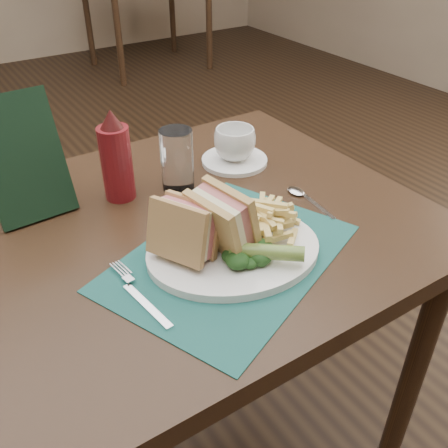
{
  "coord_description": "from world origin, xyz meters",
  "views": [
    {
      "loc": [
        -0.37,
        -1.2,
        1.28
      ],
      "look_at": [
        0.01,
        -0.61,
        0.8
      ],
      "focal_mm": 40.0,
      "sensor_mm": 36.0,
      "label": 1
    }
  ],
  "objects_px": {
    "plate": "(234,250)",
    "coffee_cup": "(235,144)",
    "sandwich_half_b": "(213,224)",
    "table_bg_right": "(148,20)",
    "placemat": "(230,257)",
    "drinking_glass": "(177,160)",
    "saucer": "(234,160)",
    "ketchup_bottle": "(116,155)",
    "table_main": "(193,354)",
    "check_presenter": "(23,159)",
    "sandwich_half_a": "(177,235)"
  },
  "relations": [
    {
      "from": "table_main",
      "to": "sandwich_half_a",
      "type": "height_order",
      "value": "sandwich_half_a"
    },
    {
      "from": "drinking_glass",
      "to": "table_main",
      "type": "bearing_deg",
      "value": -112.47
    },
    {
      "from": "drinking_glass",
      "to": "ketchup_bottle",
      "type": "height_order",
      "value": "ketchup_bottle"
    },
    {
      "from": "table_main",
      "to": "table_bg_right",
      "type": "relative_size",
      "value": 1.0
    },
    {
      "from": "placemat",
      "to": "sandwich_half_a",
      "type": "xyz_separation_m",
      "value": [
        -0.09,
        0.02,
        0.07
      ]
    },
    {
      "from": "sandwich_half_b",
      "to": "plate",
      "type": "bearing_deg",
      "value": -20.68
    },
    {
      "from": "placemat",
      "to": "saucer",
      "type": "relative_size",
      "value": 2.78
    },
    {
      "from": "ketchup_bottle",
      "to": "check_presenter",
      "type": "bearing_deg",
      "value": 167.13
    },
    {
      "from": "table_bg_right",
      "to": "sandwich_half_a",
      "type": "height_order",
      "value": "sandwich_half_a"
    },
    {
      "from": "sandwich_half_a",
      "to": "drinking_glass",
      "type": "relative_size",
      "value": 0.8
    },
    {
      "from": "drinking_glass",
      "to": "check_presenter",
      "type": "distance_m",
      "value": 0.29
    },
    {
      "from": "table_main",
      "to": "placemat",
      "type": "relative_size",
      "value": 2.16
    },
    {
      "from": "placemat",
      "to": "table_bg_right",
      "type": "bearing_deg",
      "value": 66.85
    },
    {
      "from": "table_main",
      "to": "ketchup_bottle",
      "type": "height_order",
      "value": "ketchup_bottle"
    },
    {
      "from": "sandwich_half_a",
      "to": "check_presenter",
      "type": "xyz_separation_m",
      "value": [
        -0.15,
        0.31,
        0.05
      ]
    },
    {
      "from": "placemat",
      "to": "coffee_cup",
      "type": "relative_size",
      "value": 4.47
    },
    {
      "from": "sandwich_half_b",
      "to": "ketchup_bottle",
      "type": "xyz_separation_m",
      "value": [
        -0.05,
        0.28,
        0.02
      ]
    },
    {
      "from": "plate",
      "to": "coffee_cup",
      "type": "bearing_deg",
      "value": 69.35
    },
    {
      "from": "plate",
      "to": "ketchup_bottle",
      "type": "height_order",
      "value": "ketchup_bottle"
    },
    {
      "from": "saucer",
      "to": "table_main",
      "type": "bearing_deg",
      "value": -145.32
    },
    {
      "from": "saucer",
      "to": "drinking_glass",
      "type": "bearing_deg",
      "value": -168.56
    },
    {
      "from": "check_presenter",
      "to": "coffee_cup",
      "type": "bearing_deg",
      "value": -8.24
    },
    {
      "from": "table_main",
      "to": "sandwich_half_a",
      "type": "distance_m",
      "value": 0.47
    },
    {
      "from": "saucer",
      "to": "coffee_cup",
      "type": "height_order",
      "value": "coffee_cup"
    },
    {
      "from": "table_main",
      "to": "table_bg_right",
      "type": "distance_m",
      "value": 3.52
    },
    {
      "from": "table_main",
      "to": "plate",
      "type": "relative_size",
      "value": 3.0
    },
    {
      "from": "coffee_cup",
      "to": "table_bg_right",
      "type": "bearing_deg",
      "value": 68.13
    },
    {
      "from": "plate",
      "to": "sandwich_half_a",
      "type": "xyz_separation_m",
      "value": [
        -0.1,
        0.02,
        0.06
      ]
    },
    {
      "from": "plate",
      "to": "saucer",
      "type": "relative_size",
      "value": 2.0
    },
    {
      "from": "sandwich_half_a",
      "to": "saucer",
      "type": "height_order",
      "value": "sandwich_half_a"
    },
    {
      "from": "sandwich_half_a",
      "to": "sandwich_half_b",
      "type": "bearing_deg",
      "value": -36.01
    },
    {
      "from": "coffee_cup",
      "to": "ketchup_bottle",
      "type": "relative_size",
      "value": 0.5
    },
    {
      "from": "coffee_cup",
      "to": "drinking_glass",
      "type": "xyz_separation_m",
      "value": [
        -0.16,
        -0.03,
        0.02
      ]
    },
    {
      "from": "drinking_glass",
      "to": "check_presenter",
      "type": "xyz_separation_m",
      "value": [
        -0.28,
        0.07,
        0.05
      ]
    },
    {
      "from": "coffee_cup",
      "to": "check_presenter",
      "type": "height_order",
      "value": "check_presenter"
    },
    {
      "from": "table_bg_right",
      "to": "ketchup_bottle",
      "type": "distance_m",
      "value": 3.45
    },
    {
      "from": "placemat",
      "to": "drinking_glass",
      "type": "bearing_deg",
      "value": 81.09
    },
    {
      "from": "ketchup_bottle",
      "to": "check_presenter",
      "type": "relative_size",
      "value": 0.79
    },
    {
      "from": "sandwich_half_b",
      "to": "table_bg_right",
      "type": "bearing_deg",
      "value": 57.3
    },
    {
      "from": "plate",
      "to": "saucer",
      "type": "height_order",
      "value": "plate"
    },
    {
      "from": "sandwich_half_a",
      "to": "saucer",
      "type": "distance_m",
      "value": 0.4
    },
    {
      "from": "coffee_cup",
      "to": "drinking_glass",
      "type": "distance_m",
      "value": 0.17
    },
    {
      "from": "sandwich_half_b",
      "to": "coffee_cup",
      "type": "bearing_deg",
      "value": 41.28
    },
    {
      "from": "plate",
      "to": "coffee_cup",
      "type": "distance_m",
      "value": 0.35
    },
    {
      "from": "placemat",
      "to": "plate",
      "type": "bearing_deg",
      "value": 16.81
    },
    {
      "from": "placemat",
      "to": "plate",
      "type": "height_order",
      "value": "plate"
    },
    {
      "from": "ketchup_bottle",
      "to": "sandwich_half_b",
      "type": "bearing_deg",
      "value": -80.22
    },
    {
      "from": "sandwich_half_a",
      "to": "plate",
      "type": "bearing_deg",
      "value": -37.08
    },
    {
      "from": "sandwich_half_a",
      "to": "coffee_cup",
      "type": "relative_size",
      "value": 1.11
    },
    {
      "from": "placemat",
      "to": "drinking_glass",
      "type": "height_order",
      "value": "drinking_glass"
    }
  ]
}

